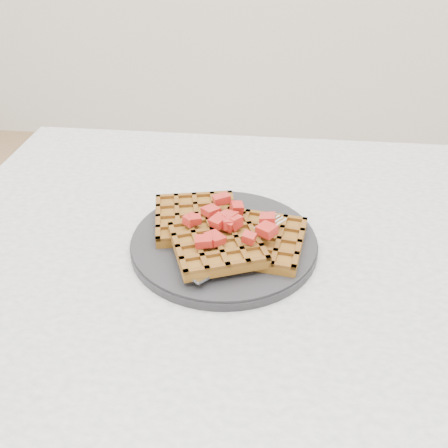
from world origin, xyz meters
name	(u,v)px	position (x,y,z in m)	size (l,w,h in m)	color
table	(325,317)	(0.00, 0.00, 0.64)	(1.20, 0.80, 0.75)	silver
plate	(224,242)	(-0.16, 0.01, 0.76)	(0.27, 0.27, 0.02)	black
waffles	(224,233)	(-0.16, 0.00, 0.78)	(0.23, 0.22, 0.03)	#915D1E
strawberry_pile	(224,216)	(-0.16, 0.01, 0.80)	(0.15, 0.15, 0.02)	maroon
fork	(247,250)	(-0.12, -0.03, 0.77)	(0.02, 0.18, 0.02)	silver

